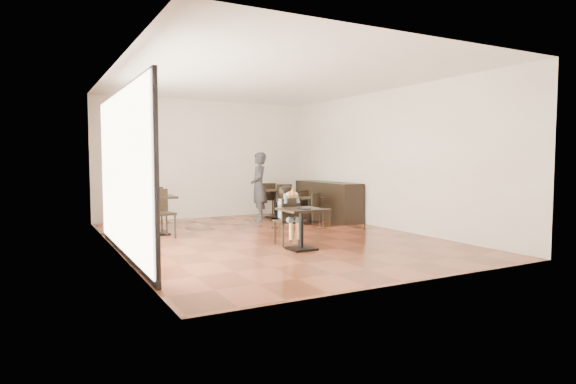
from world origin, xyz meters
TOP-DOWN VIEW (x-y plane):
  - floor at (0.00, 0.00)m, footprint 6.00×8.00m
  - ceiling at (0.00, 0.00)m, footprint 6.00×8.00m
  - wall_back at (0.00, 4.00)m, footprint 6.00×0.01m
  - wall_front at (0.00, -4.00)m, footprint 6.00×0.01m
  - wall_left at (-3.00, 0.00)m, footprint 0.01×8.00m
  - wall_right at (3.00, 0.00)m, footprint 0.01×8.00m
  - storefront_window at (-2.97, -0.50)m, footprint 0.04×4.50m
  - child_table at (-0.08, -1.35)m, footprint 0.70×0.70m
  - child_chair at (-0.08, -0.80)m, footprint 0.40×0.40m
  - child at (-0.08, -0.80)m, footprint 0.40×0.56m
  - plate at (-0.08, -1.45)m, footprint 0.25×0.25m
  - pizza_slice at (-0.08, -0.99)m, footprint 0.26×0.20m
  - adult_patron at (0.94, 2.65)m, footprint 0.61×0.75m
  - cafe_table_mid at (1.83, 1.57)m, footprint 0.82×0.82m
  - cafe_table_left at (-1.96, 1.60)m, footprint 0.92×0.92m
  - cafe_table_back at (1.59, 2.95)m, footprint 0.93×0.93m
  - chair_mid_a at (1.83, 2.12)m, footprint 0.47×0.47m
  - chair_mid_b at (1.83, 1.02)m, footprint 0.47×0.47m
  - chair_left_a at (-1.96, 2.15)m, footprint 0.53×0.53m
  - chair_left_b at (-1.96, 1.05)m, footprint 0.53×0.53m
  - chair_back_a at (1.59, 3.50)m, footprint 0.53×0.53m
  - chair_back_b at (1.59, 2.40)m, footprint 0.53×0.53m
  - service_counter at (2.65, 2.00)m, footprint 0.60×2.40m

SIDE VIEW (x-z plane):
  - floor at x=0.00m, z-range -0.01..0.01m
  - cafe_table_mid at x=1.83m, z-range 0.00..0.66m
  - child_table at x=-0.08m, z-range 0.00..0.74m
  - cafe_table_back at x=1.59m, z-range 0.00..0.78m
  - chair_mid_a at x=1.83m, z-range 0.00..0.79m
  - chair_mid_b at x=1.83m, z-range 0.00..0.79m
  - cafe_table_left at x=-1.96m, z-range 0.00..0.83m
  - child_chair at x=-0.08m, z-range 0.00..0.89m
  - chair_back_a at x=1.59m, z-range 0.00..0.94m
  - chair_back_b at x=1.59m, z-range 0.00..0.94m
  - chair_left_a at x=-1.96m, z-range 0.00..1.00m
  - chair_left_b at x=-1.96m, z-range 0.00..1.00m
  - service_counter at x=2.65m, z-range 0.00..1.00m
  - child at x=-0.08m, z-range 0.00..1.12m
  - plate at x=-0.08m, z-range 0.74..0.75m
  - adult_patron at x=0.94m, z-range 0.00..1.78m
  - pizza_slice at x=-0.08m, z-range 0.94..1.00m
  - storefront_window at x=-2.97m, z-range 0.10..2.70m
  - wall_back at x=0.00m, z-range 0.00..3.20m
  - wall_front at x=0.00m, z-range 0.00..3.20m
  - wall_left at x=-3.00m, z-range 0.00..3.20m
  - wall_right at x=3.00m, z-range 0.00..3.20m
  - ceiling at x=0.00m, z-range 3.20..3.21m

